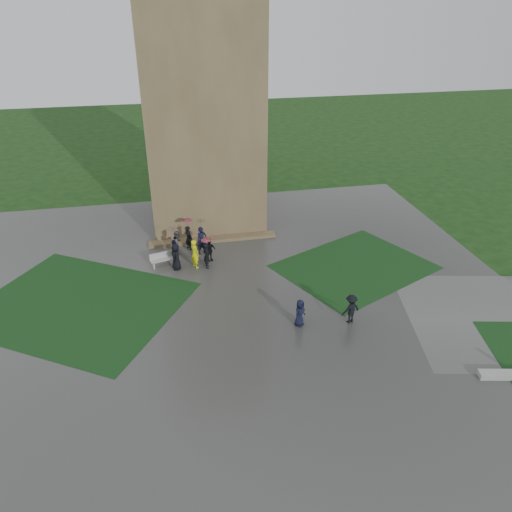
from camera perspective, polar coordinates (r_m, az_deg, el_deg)
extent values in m
plane|color=black|center=(26.69, -2.07, -8.31)|extent=(120.00, 120.00, 0.00)
cube|color=#343331|center=(28.29, -2.75, -5.91)|extent=(34.00, 34.00, 0.02)
cube|color=black|center=(30.21, -19.58, -5.26)|extent=(14.10, 13.46, 0.01)
cube|color=black|center=(32.81, 11.22, -1.22)|extent=(11.12, 10.15, 0.01)
cube|color=brown|center=(36.95, -6.40, 17.41)|extent=(8.00, 8.00, 18.00)
cube|color=brown|center=(35.62, -4.93, 1.93)|extent=(9.00, 0.80, 0.22)
cube|color=#A5A5A1|center=(32.67, -10.68, -0.42)|extent=(1.58, 0.85, 0.06)
cube|color=#A5A5A1|center=(32.64, -11.65, -1.01)|extent=(0.19, 0.41, 0.42)
cube|color=#A5A5A1|center=(32.92, -9.65, -0.54)|extent=(0.19, 0.41, 0.42)
cube|color=#A5A5A1|center=(32.75, -10.84, 0.10)|extent=(1.47, 0.46, 0.40)
imported|color=black|center=(32.72, -5.36, 0.63)|extent=(1.00, 0.81, 1.49)
imported|color=black|center=(33.55, -6.21, 1.76)|extent=(0.83, 0.69, 1.95)
imported|color=black|center=(34.33, -7.70, 2.08)|extent=(0.69, 0.74, 1.70)
imported|color=#47464C|center=(33.56, -8.91, 1.43)|extent=(0.80, 1.00, 1.79)
imported|color=black|center=(32.65, -9.29, 0.49)|extent=(0.66, 1.04, 1.68)
imported|color=black|center=(31.96, -9.14, -0.06)|extent=(0.70, 0.94, 1.77)
imported|color=#DEE40D|center=(31.95, -7.00, 0.26)|extent=(0.74, 0.84, 1.93)
imported|color=black|center=(31.89, -5.64, 0.07)|extent=(0.42, 0.63, 1.73)
imported|color=#BB4D67|center=(33.83, -7.83, 3.86)|extent=(0.65, 0.65, 0.57)
imported|color=#3F2D7D|center=(32.09, -9.46, 2.46)|extent=(1.05, 1.05, 0.97)
imported|color=black|center=(33.06, -6.31, 3.52)|extent=(0.93, 0.93, 0.85)
imported|color=#BB4D67|center=(31.44, -5.72, 1.64)|extent=(0.65, 0.65, 0.57)
imported|color=black|center=(26.58, 5.03, -6.49)|extent=(0.90, 0.88, 1.54)
imported|color=black|center=(27.15, 10.79, -5.94)|extent=(1.19, 0.83, 1.67)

